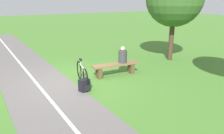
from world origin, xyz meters
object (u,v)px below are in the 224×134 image
object	(u,v)px
bench	(115,67)
bicycle	(82,74)
backpack	(84,85)
person_seated	(123,56)

from	to	relation	value
bench	bicycle	world-z (taller)	bicycle
bench	bicycle	distance (m)	1.53
bench	backpack	world-z (taller)	bench
person_seated	backpack	bearing A→B (deg)	26.50
bench	person_seated	distance (m)	0.54
bicycle	backpack	bearing A→B (deg)	-7.72
person_seated	backpack	world-z (taller)	person_seated
bicycle	backpack	distance (m)	0.78
person_seated	bicycle	world-z (taller)	person_seated
bench	person_seated	size ratio (longest dim) A/B	2.93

